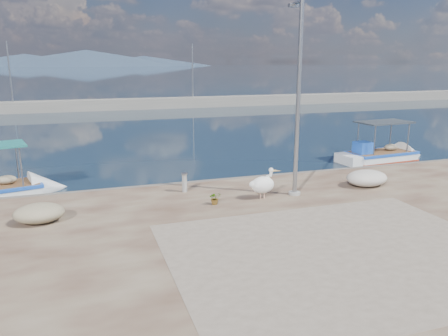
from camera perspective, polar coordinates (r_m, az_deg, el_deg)
ground at (r=14.30m, az=4.85°, el=-8.52°), size 1400.00×1400.00×0.00m
quay at (r=9.59m, az=19.94°, el=-19.63°), size 44.00×22.00×0.50m
quay_patch at (r=12.12m, az=15.02°, el=-10.59°), size 9.00×7.00×0.01m
breakwater at (r=52.63m, az=-12.63°, el=8.15°), size 120.00×2.20×7.50m
mountains at (r=662.22m, az=-18.00°, el=13.41°), size 370.00×280.00×22.00m
boat_right at (r=25.98m, az=19.75°, el=1.35°), size 5.47×2.18×2.57m
pelican at (r=16.01m, az=5.13°, el=-2.13°), size 1.19×0.61×1.15m
lamp_post at (r=16.17m, az=9.59°, el=7.85°), size 0.44×0.96×7.00m
bollard_near at (r=16.87m, az=-5.18°, el=-1.78°), size 0.25×0.25×0.75m
potted_plant at (r=15.39m, az=-1.18°, el=-3.94°), size 0.44×0.38×0.46m
net_pile_b at (r=14.86m, az=-23.01°, el=-5.45°), size 1.53×1.19×0.60m
net_pile_d at (r=18.56m, az=18.14°, el=-1.26°), size 1.72×1.29×0.64m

